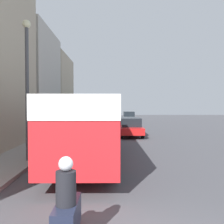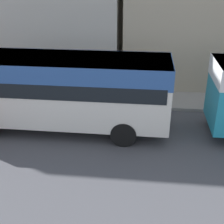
% 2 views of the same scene
% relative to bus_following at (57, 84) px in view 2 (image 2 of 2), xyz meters
% --- Properties ---
extents(building_end_row, '(6.67, 9.55, 9.00)m').
position_rel_bus_following_xyz_m(building_end_row, '(-7.79, 7.07, 2.48)').
color(building_end_row, '#BCAD93').
rests_on(building_end_row, ground_plane).
extents(bus_following, '(2.60, 9.11, 3.11)m').
position_rel_bus_following_xyz_m(bus_following, '(0.00, 0.00, 0.00)').
color(bus_following, silver).
rests_on(bus_following, ground_plane).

